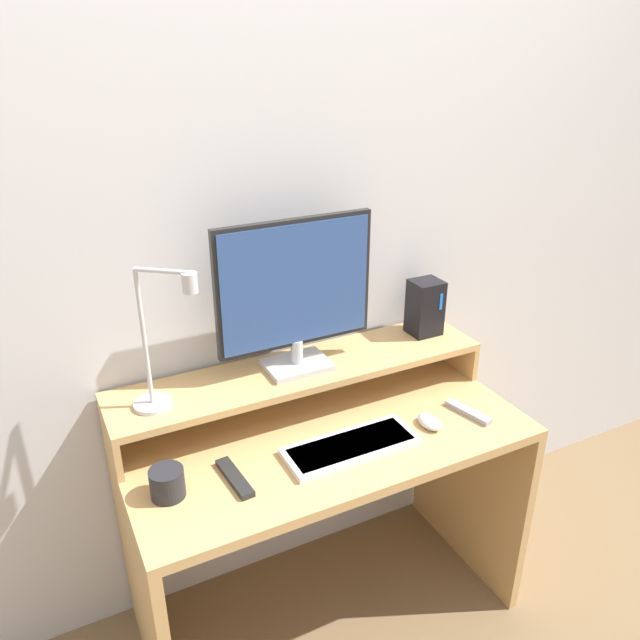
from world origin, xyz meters
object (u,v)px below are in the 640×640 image
desk_lamp (161,351)px  remote_secondary (468,412)px  monitor (295,292)px  keyboard (351,446)px  mouse (430,422)px  router_dock (425,307)px  mug (167,483)px  remote_control (235,478)px

desk_lamp → remote_secondary: bearing=-15.4°
monitor → keyboard: (0.04, -0.27, -0.37)m
mouse → router_dock: bearing=59.2°
monitor → keyboard: bearing=-82.0°
monitor → mug: (-0.46, -0.23, -0.34)m
remote_secondary → remote_control: bearing=177.9°
monitor → mug: bearing=-153.5°
monitor → desk_lamp: (-0.40, -0.04, -0.07)m
mug → remote_control: bearing=-6.8°
mouse → remote_secondary: bearing=-0.6°
keyboard → remote_secondary: keyboard is taller
remote_control → mug: bearing=173.2°
desk_lamp → router_dock: bearing=4.5°
monitor → desk_lamp: 0.41m
monitor → router_dock: size_ratio=2.56×
monitor → remote_secondary: monitor is taller
remote_control → router_dock: bearing=19.5°
mouse → mug: size_ratio=1.04×
mug → desk_lamp: bearing=72.4°
desk_lamp → mug: (-0.06, -0.18, -0.27)m
keyboard → mouse: (0.26, -0.01, 0.00)m
remote_secondary → mug: 0.90m
remote_control → mug: size_ratio=1.98×
router_dock → mouse: (-0.18, -0.30, -0.21)m
desk_lamp → remote_control: desk_lamp is taller
remote_control → remote_secondary: 0.73m
router_dock → mouse: size_ratio=2.06×
keyboard → remote_secondary: (0.40, -0.01, -0.00)m
monitor → remote_secondary: 0.63m
mouse → remote_secondary: size_ratio=0.57×
mouse → remote_secondary: mouse is taller
remote_control → mug: mug is taller
router_dock → remote_control: 0.84m
monitor → router_dock: bearing=2.8°
desk_lamp → mouse: size_ratio=4.41×
monitor → mouse: size_ratio=5.26×
keyboard → mug: 0.50m
keyboard → monitor: bearing=98.0°
desk_lamp → monitor: bearing=6.4°
keyboard → mug: size_ratio=4.38×
keyboard → mouse: mouse is taller
desk_lamp → remote_control: bearing=-62.1°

